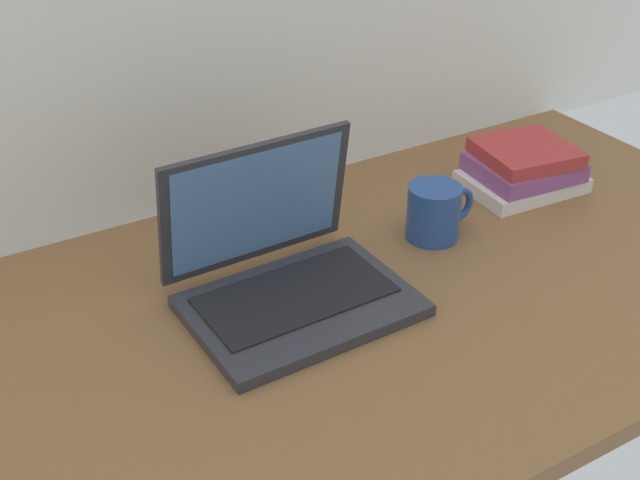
% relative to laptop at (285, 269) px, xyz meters
% --- Properties ---
extents(desk, '(1.60, 0.76, 0.03)m').
position_rel_laptop_xyz_m(desk, '(0.04, -0.06, -0.06)').
color(desk, brown).
rests_on(desk, ground).
extents(laptop, '(0.31, 0.26, 0.22)m').
position_rel_laptop_xyz_m(laptop, '(0.00, 0.00, 0.00)').
color(laptop, '#2D2D33').
rests_on(laptop, desk).
extents(coffee_mug, '(0.12, 0.09, 0.09)m').
position_rel_laptop_xyz_m(coffee_mug, '(0.29, 0.03, -0.00)').
color(coffee_mug, '#26478C').
rests_on(coffee_mug, desk).
extents(book_stack, '(0.21, 0.17, 0.08)m').
position_rel_laptop_xyz_m(book_stack, '(0.53, 0.08, -0.01)').
color(book_stack, silver).
rests_on(book_stack, desk).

